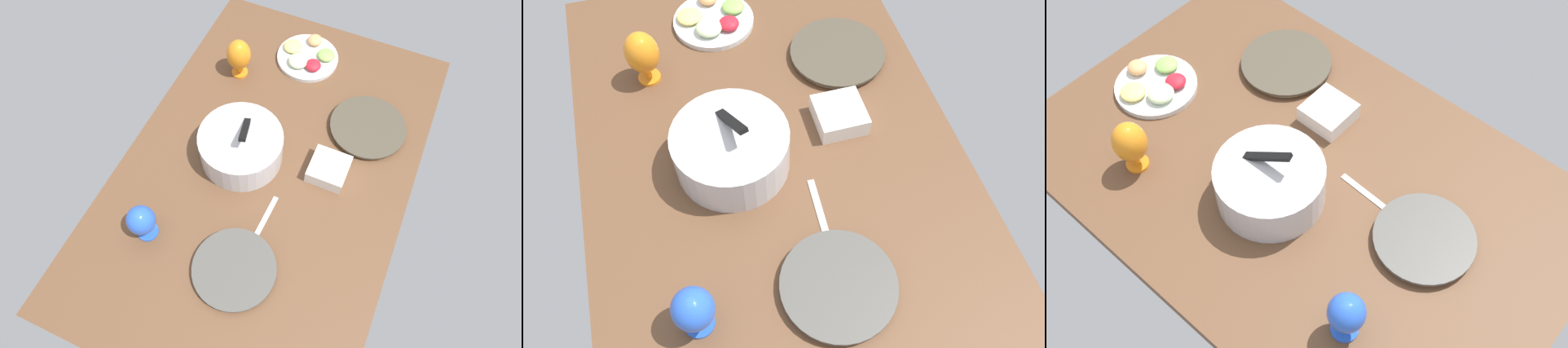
{
  "view_description": "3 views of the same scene",
  "coord_description": "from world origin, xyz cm",
  "views": [
    {
      "loc": [
        -73.23,
        -29.65,
        142.8
      ],
      "look_at": [
        -5.31,
        -0.1,
        5.69
      ],
      "focal_mm": 30.11,
      "sensor_mm": 36.0,
      "label": 1
    },
    {
      "loc": [
        -76.81,
        18.17,
        119.42
      ],
      "look_at": [
        -8.64,
        -0.6,
        5.69
      ],
      "focal_mm": 35.89,
      "sensor_mm": 36.0,
      "label": 2
    },
    {
      "loc": [
        -70.9,
        78.35,
        154.92
      ],
      "look_at": [
        -3.51,
        1.46,
        5.69
      ],
      "focal_mm": 44.48,
      "sensor_mm": 36.0,
      "label": 3
    }
  ],
  "objects": [
    {
      "name": "ground_plane",
      "position": [
        0.0,
        0.0,
        -2.0
      ],
      "size": [
        160.0,
        104.0,
        4.0
      ],
      "primitive_type": "cube",
      "color": "brown"
    },
    {
      "name": "dinner_plate_left",
      "position": [
        -39.41,
        -5.43,
        1.45
      ],
      "size": [
        27.98,
        27.98,
        2.78
      ],
      "color": "silver",
      "rests_on": "ground_plane"
    },
    {
      "name": "dinner_plate_right",
      "position": [
        32.41,
        -29.2,
        1.3
      ],
      "size": [
        29.56,
        29.56,
        2.49
      ],
      "color": "beige",
      "rests_on": "ground_plane"
    },
    {
      "name": "mixing_bowl",
      "position": [
        1.83,
        10.89,
        7.11
      ],
      "size": [
        31.85,
        30.83,
        20.49
      ],
      "color": "silver",
      "rests_on": "ground_plane"
    },
    {
      "name": "fruit_platter",
      "position": [
        57.28,
        5.28,
        1.9
      ],
      "size": [
        26.21,
        26.21,
        5.35
      ],
      "color": "silver",
      "rests_on": "ground_plane"
    },
    {
      "name": "hurricane_glass_blue",
      "position": [
        -38.97,
        27.8,
        10.03
      ],
      "size": [
        9.58,
        9.58,
        16.15
      ],
      "color": "blue",
      "rests_on": "ground_plane"
    },
    {
      "name": "hurricane_glass_orange",
      "position": [
        38.77,
        28.77,
        10.41
      ],
      "size": [
        9.94,
        9.94,
        17.5
      ],
      "color": "orange",
      "rests_on": "ground_plane"
    },
    {
      "name": "square_bowl_white",
      "position": [
        7.9,
        -21.44,
        3.22
      ],
      "size": [
        13.75,
        13.75,
        5.78
      ],
      "color": "white",
      "rests_on": "ground_plane"
    },
    {
      "name": "fork_by_left_plate",
      "position": [
        -18.07,
        -7.39,
        0.3
      ],
      "size": [
        18.07,
        2.67,
        0.6
      ],
      "primitive_type": "cube",
      "rotation": [
        0.0,
        0.0,
        -0.05
      ],
      "color": "silver",
      "rests_on": "ground_plane"
    }
  ]
}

